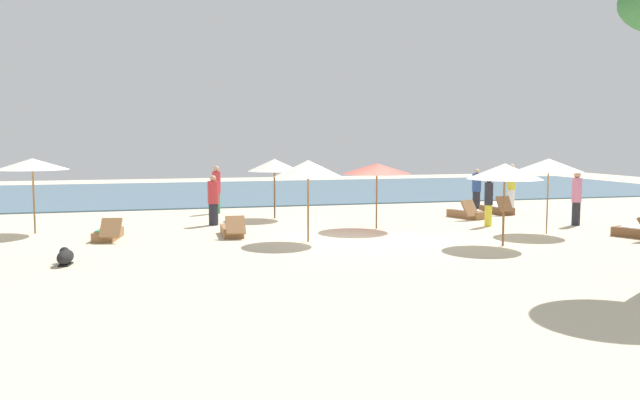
{
  "coord_description": "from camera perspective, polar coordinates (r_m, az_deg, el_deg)",
  "views": [
    {
      "loc": [
        -6.04,
        -18.35,
        2.98
      ],
      "look_at": [
        -1.08,
        0.49,
        1.1
      ],
      "focal_mm": 36.42,
      "sensor_mm": 36.0,
      "label": 1
    }
  ],
  "objects": [
    {
      "name": "umbrella_2",
      "position": [
        23.89,
        -4.03,
        3.07
      ],
      "size": [
        1.96,
        1.96,
        2.2
      ],
      "color": "brown",
      "rests_on": "ground_plane"
    },
    {
      "name": "lounger_1",
      "position": [
        26.4,
        15.33,
        -0.78
      ],
      "size": [
        0.78,
        1.7,
        0.74
      ],
      "color": "brown",
      "rests_on": "ground_plane"
    },
    {
      "name": "person_3",
      "position": [
        22.48,
        14.6,
        -0.08
      ],
      "size": [
        0.38,
        0.38,
        1.68
      ],
      "color": "yellow",
      "rests_on": "ground_plane"
    },
    {
      "name": "person_1",
      "position": [
        28.01,
        13.59,
        0.96
      ],
      "size": [
        0.53,
        0.53,
        1.67
      ],
      "color": "#26262D",
      "rests_on": "ground_plane"
    },
    {
      "name": "dog",
      "position": [
        16.39,
        -21.48,
        -4.65
      ],
      "size": [
        0.45,
        0.84,
        0.38
      ],
      "color": "black",
      "rests_on": "ground_plane"
    },
    {
      "name": "umbrella_3",
      "position": [
        18.41,
        15.92,
        2.43
      ],
      "size": [
        2.05,
        2.05,
        2.28
      ],
      "color": "brown",
      "rests_on": "ground_plane"
    },
    {
      "name": "person_0",
      "position": [
        25.77,
        -9.08,
        0.94
      ],
      "size": [
        0.46,
        0.46,
        1.88
      ],
      "color": "#338C59",
      "rests_on": "ground_plane"
    },
    {
      "name": "ground_plane",
      "position": [
        19.55,
        3.43,
        -3.27
      ],
      "size": [
        60.0,
        60.0,
        0.0
      ],
      "primitive_type": "plane",
      "color": "beige"
    },
    {
      "name": "person_5",
      "position": [
        23.65,
        21.62,
        0.17
      ],
      "size": [
        0.46,
        0.46,
        1.84
      ],
      "color": "#26262D",
      "rests_on": "ground_plane"
    },
    {
      "name": "lounger_5",
      "position": [
        24.67,
        12.79,
        -1.15
      ],
      "size": [
        1.1,
        1.75,
        0.73
      ],
      "color": "olive",
      "rests_on": "ground_plane"
    },
    {
      "name": "lounger_3",
      "position": [
        20.01,
        -18.11,
        -2.82
      ],
      "size": [
        0.87,
        1.77,
        0.69
      ],
      "color": "olive",
      "rests_on": "ground_plane"
    },
    {
      "name": "lounger_4",
      "position": [
        19.9,
        -7.72,
        -2.66
      ],
      "size": [
        0.65,
        1.72,
        0.67
      ],
      "color": "olive",
      "rests_on": "ground_plane"
    },
    {
      "name": "umbrella_0",
      "position": [
        21.91,
        -23.96,
        2.9
      ],
      "size": [
        2.17,
        2.17,
        2.34
      ],
      "color": "olive",
      "rests_on": "ground_plane"
    },
    {
      "name": "umbrella_4",
      "position": [
        18.44,
        -1.05,
        2.79
      ],
      "size": [
        1.93,
        1.93,
        2.34
      ],
      "color": "olive",
      "rests_on": "ground_plane"
    },
    {
      "name": "person_4",
      "position": [
        28.06,
        16.46,
        1.17
      ],
      "size": [
        0.38,
        0.38,
        1.9
      ],
      "color": "white",
      "rests_on": "ground_plane"
    },
    {
      "name": "person_2",
      "position": [
        22.34,
        -9.36,
        -0.03
      ],
      "size": [
        0.49,
        0.49,
        1.7
      ],
      "color": "#26262D",
      "rests_on": "ground_plane"
    },
    {
      "name": "umbrella_1",
      "position": [
        21.15,
        5.02,
        2.76
      ],
      "size": [
        2.21,
        2.21,
        2.15
      ],
      "color": "brown",
      "rests_on": "ground_plane"
    },
    {
      "name": "umbrella_5",
      "position": [
        21.21,
        19.45,
        2.9
      ],
      "size": [
        2.06,
        2.06,
        2.33
      ],
      "color": "olive",
      "rests_on": "ground_plane"
    },
    {
      "name": "ocean_water",
      "position": [
        35.99,
        -5.04,
        0.78
      ],
      "size": [
        48.0,
        16.0,
        0.06
      ],
      "primitive_type": "cube",
      "color": "#476B7F",
      "rests_on": "ground_plane"
    }
  ]
}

